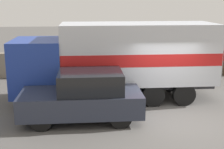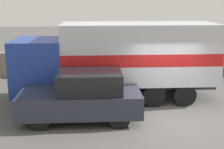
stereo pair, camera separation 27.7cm
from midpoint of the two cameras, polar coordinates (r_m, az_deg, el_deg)
The scene contains 4 objects.
ground_plane at distance 10.85m, azimuth 12.17°, elevation -8.40°, with size 80.00×80.00×0.00m, color #514F4C.
stone_wall_backdrop at distance 17.05m, azimuth 6.20°, elevation 2.08°, with size 60.00×0.35×1.30m.
box_truck at distance 12.51m, azimuth 2.05°, elevation 3.13°, with size 7.96×2.42×3.10m.
car_hatchback at distance 10.53m, azimuth -4.56°, elevation -4.02°, with size 4.04×1.84×1.69m.
Camera 2 is at (-2.73, -9.69, 3.97)m, focal length 50.00 mm.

